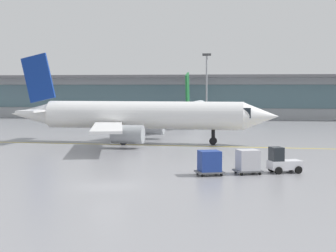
{
  "coord_description": "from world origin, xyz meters",
  "views": [
    {
      "loc": [
        9.8,
        -36.63,
        6.89
      ],
      "look_at": [
        1.55,
        17.71,
        3.0
      ],
      "focal_mm": 58.47,
      "sensor_mm": 36.0,
      "label": 1
    }
  ],
  "objects_px": {
    "gate_airplane_1": "(195,110)",
    "taxiing_regional_jet": "(141,116)",
    "apron_light_mast_1": "(207,84)",
    "cargo_dolly_lead": "(248,161)",
    "cargo_dolly_trailing": "(209,162)",
    "baggage_tug": "(282,162)"
  },
  "relations": [
    {
      "from": "taxiing_regional_jet",
      "to": "baggage_tug",
      "type": "relative_size",
      "value": 11.61
    },
    {
      "from": "gate_airplane_1",
      "to": "cargo_dolly_trailing",
      "type": "xyz_separation_m",
      "value": [
        7.08,
        -57.93,
        -1.76
      ]
    },
    {
      "from": "cargo_dolly_trailing",
      "to": "apron_light_mast_1",
      "type": "relative_size",
      "value": 0.18
    },
    {
      "from": "taxiing_regional_jet",
      "to": "apron_light_mast_1",
      "type": "height_order",
      "value": "apron_light_mast_1"
    },
    {
      "from": "cargo_dolly_lead",
      "to": "apron_light_mast_1",
      "type": "xyz_separation_m",
      "value": [
        -8.98,
        70.4,
        6.6
      ]
    },
    {
      "from": "cargo_dolly_trailing",
      "to": "baggage_tug",
      "type": "bearing_deg",
      "value": -0.0
    },
    {
      "from": "cargo_dolly_trailing",
      "to": "cargo_dolly_lead",
      "type": "bearing_deg",
      "value": 0.0
    },
    {
      "from": "gate_airplane_1",
      "to": "cargo_dolly_lead",
      "type": "xyz_separation_m",
      "value": [
        10.05,
        -56.8,
        -1.76
      ]
    },
    {
      "from": "taxiing_regional_jet",
      "to": "cargo_dolly_lead",
      "type": "bearing_deg",
      "value": -56.95
    },
    {
      "from": "gate_airplane_1",
      "to": "cargo_dolly_trailing",
      "type": "bearing_deg",
      "value": -172.59
    },
    {
      "from": "gate_airplane_1",
      "to": "cargo_dolly_trailing",
      "type": "relative_size",
      "value": 11.15
    },
    {
      "from": "taxiing_regional_jet",
      "to": "gate_airplane_1",
      "type": "bearing_deg",
      "value": 87.1
    },
    {
      "from": "taxiing_regional_jet",
      "to": "baggage_tug",
      "type": "xyz_separation_m",
      "value": [
        15.98,
        -21.23,
        -2.49
      ]
    },
    {
      "from": "baggage_tug",
      "to": "cargo_dolly_trailing",
      "type": "relative_size",
      "value": 1.16
    },
    {
      "from": "apron_light_mast_1",
      "to": "baggage_tug",
      "type": "bearing_deg",
      "value": -80.4
    },
    {
      "from": "gate_airplane_1",
      "to": "cargo_dolly_lead",
      "type": "bearing_deg",
      "value": -169.53
    },
    {
      "from": "taxiing_regional_jet",
      "to": "cargo_dolly_trailing",
      "type": "distance_m",
      "value": 25.66
    },
    {
      "from": "gate_airplane_1",
      "to": "cargo_dolly_trailing",
      "type": "height_order",
      "value": "gate_airplane_1"
    },
    {
      "from": "taxiing_regional_jet",
      "to": "cargo_dolly_lead",
      "type": "xyz_separation_m",
      "value": [
        13.22,
        -22.28,
        -2.32
      ]
    },
    {
      "from": "cargo_dolly_lead",
      "to": "apron_light_mast_1",
      "type": "height_order",
      "value": "apron_light_mast_1"
    },
    {
      "from": "gate_airplane_1",
      "to": "taxiing_regional_jet",
      "type": "height_order",
      "value": "taxiing_regional_jet"
    },
    {
      "from": "cargo_dolly_lead",
      "to": "taxiing_regional_jet",
      "type": "bearing_deg",
      "value": 99.82
    }
  ]
}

